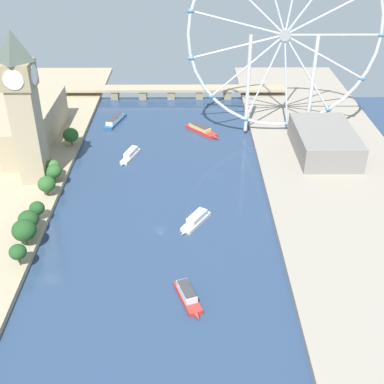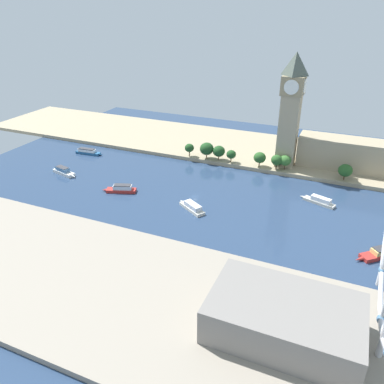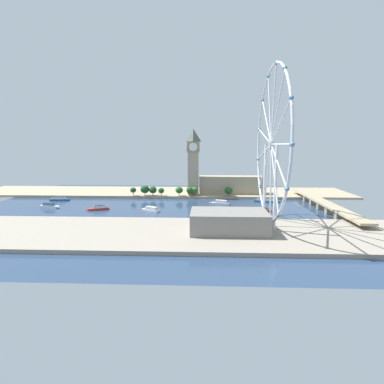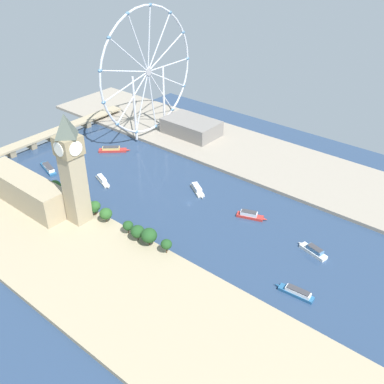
% 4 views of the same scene
% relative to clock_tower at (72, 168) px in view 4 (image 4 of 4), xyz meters
% --- Properties ---
extents(ground_plane, '(376.66, 376.66, 0.00)m').
position_rel_clock_tower_xyz_m(ground_plane, '(74.02, -46.32, -47.88)').
color(ground_plane, navy).
extents(riverbank_left, '(90.00, 520.00, 3.00)m').
position_rel_clock_tower_xyz_m(riverbank_left, '(-29.31, -46.32, -46.38)').
color(riverbank_left, tan).
rests_on(riverbank_left, ground_plane).
extents(riverbank_right, '(90.00, 520.00, 3.00)m').
position_rel_clock_tower_xyz_m(riverbank_right, '(177.35, -46.32, -46.38)').
color(riverbank_right, gray).
rests_on(riverbank_right, ground_plane).
extents(clock_tower, '(17.09, 17.09, 86.01)m').
position_rel_clock_tower_xyz_m(clock_tower, '(0.00, 0.00, 0.00)').
color(clock_tower, tan).
rests_on(clock_tower, riverbank_left).
extents(parliament_block, '(22.00, 87.04, 23.64)m').
position_rel_clock_tower_xyz_m(parliament_block, '(-12.05, 51.52, -33.06)').
color(parliament_block, tan).
rests_on(parliament_block, riverbank_left).
extents(tree_row_embankment, '(12.15, 132.30, 13.50)m').
position_rel_clock_tower_xyz_m(tree_row_embankment, '(10.97, -23.80, -37.36)').
color(tree_row_embankment, '#513823').
rests_on(tree_row_embankment, riverbank_left).
extents(ferris_wheel, '(126.41, 3.20, 128.56)m').
position_rel_clock_tower_xyz_m(ferris_wheel, '(149.94, 68.94, 20.36)').
color(ferris_wheel, silver).
rests_on(ferris_wheel, riverbank_right).
extents(riverside_hall, '(36.16, 58.06, 15.64)m').
position_rel_clock_tower_xyz_m(riverside_hall, '(175.03, 34.00, -37.06)').
color(riverside_hall, gray).
rests_on(riverside_hall, riverbank_right).
extents(river_bridge, '(188.66, 13.97, 8.54)m').
position_rel_clock_tower_xyz_m(river_bridge, '(74.02, 142.51, -41.70)').
color(river_bridge, tan).
rests_on(river_bridge, ground_plane).
extents(tour_boat_0, '(14.05, 32.81, 4.94)m').
position_rel_clock_tower_xyz_m(tour_boat_0, '(33.97, 89.80, -45.81)').
color(tour_boat_0, '#235684').
rests_on(tour_boat_0, ground_plane).
extents(tour_boat_1, '(10.49, 24.48, 5.78)m').
position_rel_clock_tower_xyz_m(tour_boat_1, '(79.65, -154.39, -45.56)').
color(tour_boat_1, white).
rests_on(tour_boat_1, ground_plane).
extents(tour_boat_2, '(16.32, 22.78, 4.93)m').
position_rel_clock_tower_xyz_m(tour_boat_2, '(92.24, -40.66, -45.82)').
color(tour_boat_2, beige).
rests_on(tour_boat_2, ground_plane).
extents(tour_boat_3, '(24.45, 26.77, 5.21)m').
position_rel_clock_tower_xyz_m(tour_boat_3, '(97.50, 72.14, -45.75)').
color(tour_boat_3, '#B22D28').
rests_on(tour_boat_3, ground_plane).
extents(tour_boat_4, '(11.68, 24.62, 4.98)m').
position_rel_clock_tower_xyz_m(tour_boat_4, '(50.87, 33.43, -45.83)').
color(tour_boat_4, beige).
rests_on(tour_boat_4, ground_plane).
extents(tour_boat_5, '(12.67, 24.19, 5.46)m').
position_rel_clock_tower_xyz_m(tour_boat_5, '(88.07, -96.85, -45.65)').
color(tour_boat_5, '#B22D28').
rests_on(tour_boat_5, ground_plane).
extents(tour_boat_6, '(7.19, 26.41, 5.00)m').
position_rel_clock_tower_xyz_m(tour_boat_6, '(36.08, -164.43, -45.78)').
color(tour_boat_6, '#235684').
rests_on(tour_boat_6, ground_plane).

